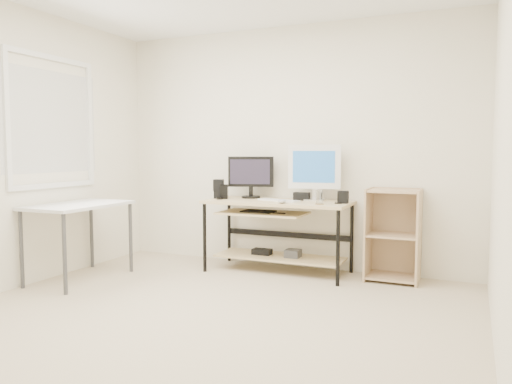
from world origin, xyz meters
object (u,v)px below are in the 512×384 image
at_px(black_monitor, 251,174).
at_px(desk, 276,221).
at_px(shelf_unit, 394,234).
at_px(side_table, 79,212).
at_px(audio_controller, 224,192).
at_px(white_imac, 314,168).

bearing_deg(black_monitor, desk, -42.44).
bearing_deg(shelf_unit, side_table, -156.67).
height_order(shelf_unit, audio_controller, audio_controller).
bearing_deg(white_imac, side_table, -158.15).
relative_size(desk, audio_controller, 9.54).
bearing_deg(white_imac, desk, -165.90).
height_order(desk, audio_controller, audio_controller).
relative_size(black_monitor, white_imac, 0.84).
height_order(black_monitor, white_imac, white_imac).
distance_m(side_table, black_monitor, 1.82).
bearing_deg(white_imac, audio_controller, -176.50).
bearing_deg(side_table, black_monitor, 43.36).
bearing_deg(white_imac, shelf_unit, -9.01).
distance_m(desk, black_monitor, 0.61).
relative_size(black_monitor, audio_controller, 3.09).
relative_size(desk, shelf_unit, 1.67).
distance_m(desk, shelf_unit, 1.19).
bearing_deg(audio_controller, white_imac, -3.40).
xyz_separation_m(side_table, black_monitor, (1.30, 1.22, 0.34)).
distance_m(shelf_unit, white_imac, 1.03).
bearing_deg(audio_controller, shelf_unit, -9.12).
bearing_deg(shelf_unit, black_monitor, 179.86).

